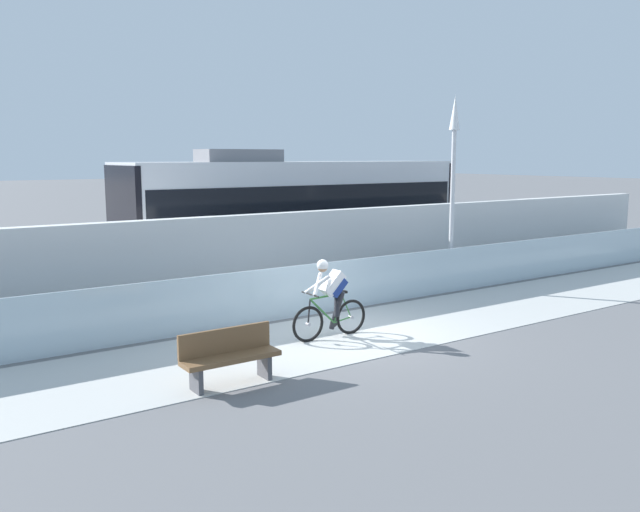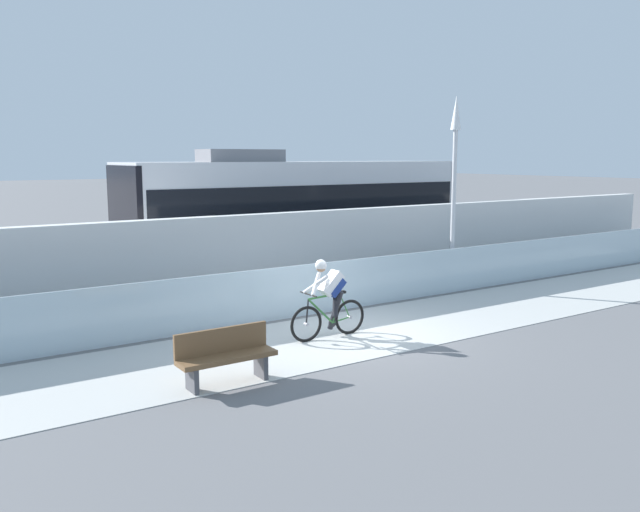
# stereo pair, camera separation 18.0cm
# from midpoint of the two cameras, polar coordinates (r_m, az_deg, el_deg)

# --- Properties ---
(ground_plane) EXTENTS (200.00, 200.00, 0.00)m
(ground_plane) POSITION_cam_midpoint_polar(r_m,az_deg,el_deg) (13.40, 2.53, -6.90)
(ground_plane) COLOR slate
(bike_path_deck) EXTENTS (32.00, 3.20, 0.01)m
(bike_path_deck) POSITION_cam_midpoint_polar(r_m,az_deg,el_deg) (13.40, 2.53, -6.88)
(bike_path_deck) COLOR beige
(bike_path_deck) RESTS_ON ground
(glass_parapet) EXTENTS (32.00, 0.05, 1.18)m
(glass_parapet) POSITION_cam_midpoint_polar(r_m,az_deg,el_deg) (14.75, -1.72, -3.10)
(glass_parapet) COLOR silver
(glass_parapet) RESTS_ON ground
(concrete_barrier_wall) EXTENTS (32.00, 0.36, 2.21)m
(concrete_barrier_wall) POSITION_cam_midpoint_polar(r_m,az_deg,el_deg) (16.18, -5.12, -0.22)
(concrete_barrier_wall) COLOR silver
(concrete_barrier_wall) RESTS_ON ground
(tram_rail_near) EXTENTS (32.00, 0.08, 0.01)m
(tram_rail_near) POSITION_cam_midpoint_polar(r_m,az_deg,el_deg) (18.56, -8.77, -2.60)
(tram_rail_near) COLOR #595654
(tram_rail_near) RESTS_ON ground
(tram_rail_far) EXTENTS (32.00, 0.08, 0.01)m
(tram_rail_far) POSITION_cam_midpoint_polar(r_m,az_deg,el_deg) (19.85, -10.53, -1.91)
(tram_rail_far) COLOR #595654
(tram_rail_far) RESTS_ON ground
(tram) EXTENTS (11.06, 2.54, 3.81)m
(tram) POSITION_cam_midpoint_polar(r_m,az_deg,el_deg) (20.43, -1.66, 3.87)
(tram) COLOR silver
(tram) RESTS_ON ground
(cyclist_on_bike) EXTENTS (1.77, 0.58, 1.61)m
(cyclist_on_bike) POSITION_cam_midpoint_polar(r_m,az_deg,el_deg) (12.99, 1.16, -3.84)
(cyclist_on_bike) COLOR black
(cyclist_on_bike) RESTS_ON ground
(lamp_post_antenna) EXTENTS (0.28, 0.28, 5.20)m
(lamp_post_antenna) POSITION_cam_midpoint_polar(r_m,az_deg,el_deg) (17.94, 11.95, 7.51)
(lamp_post_antenna) COLOR gray
(lamp_post_antenna) RESTS_ON ground
(bench) EXTENTS (1.60, 0.45, 0.89)m
(bench) POSITION_cam_midpoint_polar(r_m,az_deg,el_deg) (10.57, -7.77, -8.54)
(bench) COLOR brown
(bench) RESTS_ON ground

